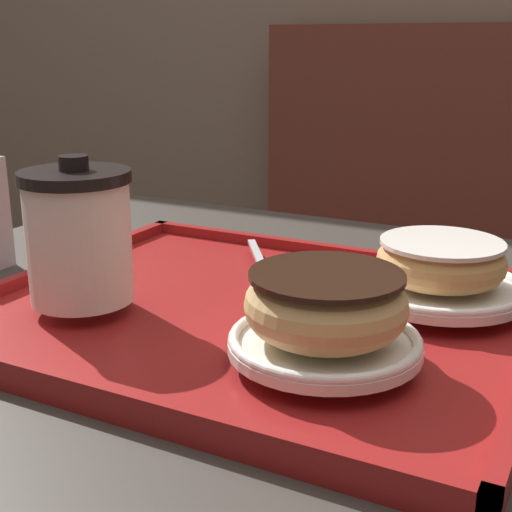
{
  "coord_description": "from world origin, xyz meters",
  "views": [
    {
      "loc": [
        0.3,
        -0.54,
        0.96
      ],
      "look_at": [
        0.03,
        -0.02,
        0.79
      ],
      "focal_mm": 50.0,
      "sensor_mm": 36.0,
      "label": 1
    }
  ],
  "objects": [
    {
      "name": "donut_chocolate_glazed",
      "position": [
        0.12,
        -0.09,
        0.78
      ],
      "size": [
        0.12,
        0.12,
        0.05
      ],
      "color": "#DBB270",
      "rests_on": "plate_with_chocolate_donut"
    },
    {
      "name": "plate_with_chocolate_donut",
      "position": [
        0.12,
        -0.09,
        0.75
      ],
      "size": [
        0.14,
        0.14,
        0.01
      ],
      "color": "white",
      "rests_on": "serving_tray"
    },
    {
      "name": "serving_tray",
      "position": [
        0.03,
        -0.02,
        0.73
      ],
      "size": [
        0.49,
        0.4,
        0.02
      ],
      "color": "maroon",
      "rests_on": "cafe_table"
    },
    {
      "name": "spoon",
      "position": [
        -0.0,
        0.05,
        0.75
      ],
      "size": [
        0.1,
        0.13,
        0.01
      ],
      "rotation": [
        0.0,
        0.0,
        5.32
      ],
      "color": "silver",
      "rests_on": "serving_tray"
    },
    {
      "name": "donut_plain",
      "position": [
        0.17,
        0.07,
        0.78
      ],
      "size": [
        0.11,
        0.11,
        0.04
      ],
      "color": "tan",
      "rests_on": "plate_with_plain_donut"
    },
    {
      "name": "cafe_table",
      "position": [
        0.0,
        0.0,
        0.54
      ],
      "size": [
        0.84,
        0.77,
        0.72
      ],
      "color": "#38332D",
      "rests_on": "ground_plane"
    },
    {
      "name": "coffee_cup_front",
      "position": [
        -0.11,
        -0.09,
        0.8
      ],
      "size": [
        0.1,
        0.1,
        0.13
      ],
      "color": "white",
      "rests_on": "serving_tray"
    },
    {
      "name": "plate_with_plain_donut",
      "position": [
        0.17,
        0.07,
        0.75
      ],
      "size": [
        0.16,
        0.16,
        0.01
      ],
      "color": "white",
      "rests_on": "serving_tray"
    }
  ]
}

